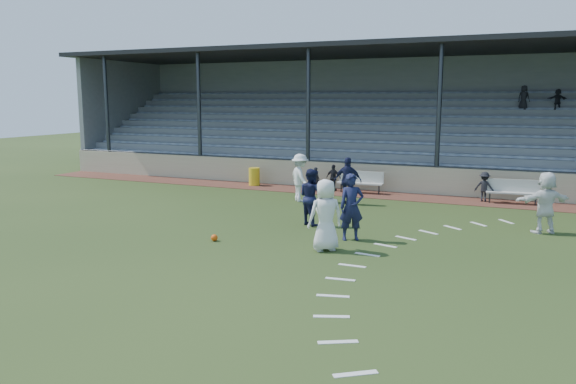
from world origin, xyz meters
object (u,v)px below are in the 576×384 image
(trash_bin, at_px, (254,177))
(player_navy_lead, at_px, (352,207))
(bench_left, at_px, (361,180))
(player_white_lead, at_px, (326,215))
(football, at_px, (214,238))
(bench_right, at_px, (513,189))

(trash_bin, relative_size, player_navy_lead, 0.43)
(bench_left, xyz_separation_m, player_white_lead, (1.83, -9.57, 0.40))
(football, bearing_deg, player_navy_lead, 25.91)
(player_white_lead, bearing_deg, bench_left, -119.37)
(trash_bin, xyz_separation_m, player_navy_lead, (7.41, -8.20, 0.54))
(trash_bin, distance_m, player_navy_lead, 11.07)
(bench_left, distance_m, bench_right, 6.26)
(player_white_lead, bearing_deg, trash_bin, -93.64)
(trash_bin, height_order, player_navy_lead, player_navy_lead)
(bench_right, distance_m, trash_bin, 11.54)
(player_navy_lead, bearing_deg, bench_left, 73.82)
(bench_right, xyz_separation_m, football, (-7.75, -9.90, -0.48))
(trash_bin, bearing_deg, player_navy_lead, -47.88)
(bench_left, distance_m, player_white_lead, 9.75)
(player_navy_lead, bearing_deg, player_white_lead, -132.93)
(bench_left, distance_m, football, 10.06)
(trash_bin, bearing_deg, bench_right, -0.28)
(bench_left, distance_m, trash_bin, 5.29)
(bench_right, bearing_deg, player_navy_lead, -123.57)
(bench_right, distance_m, football, 12.58)
(bench_right, relative_size, player_white_lead, 1.03)
(football, xyz_separation_m, player_white_lead, (3.32, 0.36, 0.89))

